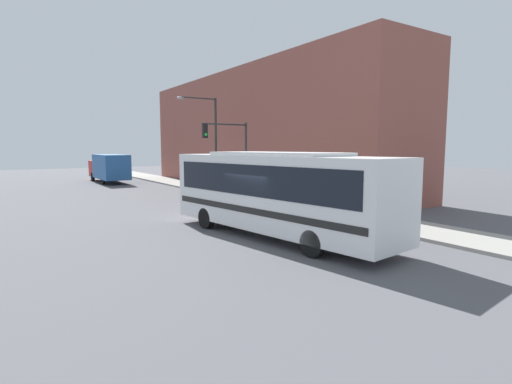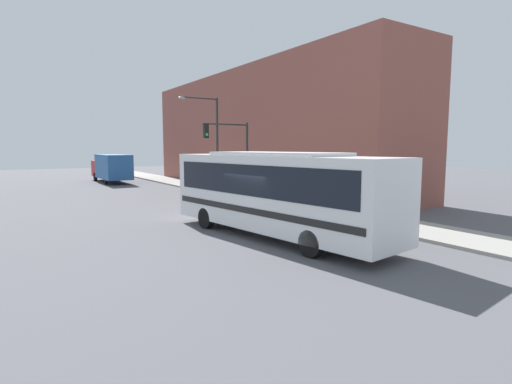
{
  "view_description": "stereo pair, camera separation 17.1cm",
  "coord_description": "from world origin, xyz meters",
  "px_view_note": "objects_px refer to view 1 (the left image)",
  "views": [
    {
      "loc": [
        -8.84,
        -12.72,
        3.53
      ],
      "look_at": [
        1.32,
        2.77,
        1.45
      ],
      "focal_mm": 28.0,
      "sensor_mm": 36.0,
      "label": 1
    },
    {
      "loc": [
        -8.7,
        -12.81,
        3.53
      ],
      "look_at": [
        1.32,
        2.77,
        1.45
      ],
      "focal_mm": 28.0,
      "sensor_mm": 36.0,
      "label": 2
    }
  ],
  "objects_px": {
    "fire_hydrant": "(313,206)",
    "traffic_light_pole": "(231,146)",
    "pedestrian_near_corner": "(223,178)",
    "pedestrian_mid_block": "(248,182)",
    "city_bus": "(277,189)",
    "street_lamp": "(210,135)",
    "parking_meter": "(252,186)",
    "delivery_truck": "(109,167)"
  },
  "relations": [
    {
      "from": "pedestrian_mid_block",
      "to": "street_lamp",
      "type": "bearing_deg",
      "value": 118.97
    },
    {
      "from": "pedestrian_near_corner",
      "to": "parking_meter",
      "type": "bearing_deg",
      "value": -99.45
    },
    {
      "from": "fire_hydrant",
      "to": "pedestrian_mid_block",
      "type": "xyz_separation_m",
      "value": [
        1.34,
        8.66,
        0.58
      ]
    },
    {
      "from": "traffic_light_pole",
      "to": "parking_meter",
      "type": "relative_size",
      "value": 3.98
    },
    {
      "from": "fire_hydrant",
      "to": "traffic_light_pole",
      "type": "height_order",
      "value": "traffic_light_pole"
    },
    {
      "from": "traffic_light_pole",
      "to": "street_lamp",
      "type": "xyz_separation_m",
      "value": [
        0.8,
        4.51,
        0.82
      ]
    },
    {
      "from": "delivery_truck",
      "to": "traffic_light_pole",
      "type": "xyz_separation_m",
      "value": [
        3.38,
        -18.7,
        2.04
      ]
    },
    {
      "from": "city_bus",
      "to": "fire_hydrant",
      "type": "distance_m",
      "value": 5.96
    },
    {
      "from": "city_bus",
      "to": "traffic_light_pole",
      "type": "xyz_separation_m",
      "value": [
        3.77,
        10.21,
        1.68
      ]
    },
    {
      "from": "traffic_light_pole",
      "to": "city_bus",
      "type": "bearing_deg",
      "value": -110.27
    },
    {
      "from": "delivery_truck",
      "to": "street_lamp",
      "type": "height_order",
      "value": "street_lamp"
    },
    {
      "from": "delivery_truck",
      "to": "parking_meter",
      "type": "xyz_separation_m",
      "value": [
        4.39,
        -19.69,
        -0.55
      ]
    },
    {
      "from": "city_bus",
      "to": "pedestrian_near_corner",
      "type": "relative_size",
      "value": 5.73
    },
    {
      "from": "traffic_light_pole",
      "to": "pedestrian_mid_block",
      "type": "bearing_deg",
      "value": 36.07
    },
    {
      "from": "parking_meter",
      "to": "street_lamp",
      "type": "bearing_deg",
      "value": 92.11
    },
    {
      "from": "traffic_light_pole",
      "to": "pedestrian_near_corner",
      "type": "relative_size",
      "value": 2.68
    },
    {
      "from": "delivery_truck",
      "to": "fire_hydrant",
      "type": "height_order",
      "value": "delivery_truck"
    },
    {
      "from": "traffic_light_pole",
      "to": "street_lamp",
      "type": "bearing_deg",
      "value": 79.89
    },
    {
      "from": "fire_hydrant",
      "to": "parking_meter",
      "type": "xyz_separation_m",
      "value": [
        0.0,
        5.95,
        0.52
      ]
    },
    {
      "from": "city_bus",
      "to": "traffic_light_pole",
      "type": "height_order",
      "value": "traffic_light_pole"
    },
    {
      "from": "city_bus",
      "to": "pedestrian_mid_block",
      "type": "distance_m",
      "value": 13.43
    },
    {
      "from": "fire_hydrant",
      "to": "traffic_light_pole",
      "type": "distance_m",
      "value": 7.68
    },
    {
      "from": "fire_hydrant",
      "to": "street_lamp",
      "type": "distance_m",
      "value": 12.11
    },
    {
      "from": "street_lamp",
      "to": "city_bus",
      "type": "bearing_deg",
      "value": -107.27
    },
    {
      "from": "fire_hydrant",
      "to": "pedestrian_near_corner",
      "type": "height_order",
      "value": "pedestrian_near_corner"
    },
    {
      "from": "fire_hydrant",
      "to": "parking_meter",
      "type": "bearing_deg",
      "value": 90.0
    },
    {
      "from": "fire_hydrant",
      "to": "street_lamp",
      "type": "bearing_deg",
      "value": 91.01
    },
    {
      "from": "pedestrian_mid_block",
      "to": "traffic_light_pole",
      "type": "bearing_deg",
      "value": -143.93
    },
    {
      "from": "delivery_truck",
      "to": "pedestrian_near_corner",
      "type": "height_order",
      "value": "delivery_truck"
    },
    {
      "from": "parking_meter",
      "to": "fire_hydrant",
      "type": "bearing_deg",
      "value": -90.0
    },
    {
      "from": "pedestrian_mid_block",
      "to": "pedestrian_near_corner",
      "type": "bearing_deg",
      "value": 97.4
    },
    {
      "from": "pedestrian_mid_block",
      "to": "fire_hydrant",
      "type": "bearing_deg",
      "value": -98.83
    },
    {
      "from": "fire_hydrant",
      "to": "parking_meter",
      "type": "height_order",
      "value": "parking_meter"
    },
    {
      "from": "parking_meter",
      "to": "pedestrian_near_corner",
      "type": "relative_size",
      "value": 0.67
    },
    {
      "from": "pedestrian_mid_block",
      "to": "delivery_truck",
      "type": "bearing_deg",
      "value": 108.64
    },
    {
      "from": "traffic_light_pole",
      "to": "fire_hydrant",
      "type": "bearing_deg",
      "value": -81.76
    },
    {
      "from": "traffic_light_pole",
      "to": "pedestrian_mid_block",
      "type": "distance_m",
      "value": 3.86
    },
    {
      "from": "street_lamp",
      "to": "pedestrian_near_corner",
      "type": "bearing_deg",
      "value": 10.89
    },
    {
      "from": "delivery_truck",
      "to": "parking_meter",
      "type": "height_order",
      "value": "delivery_truck"
    },
    {
      "from": "pedestrian_near_corner",
      "to": "pedestrian_mid_block",
      "type": "bearing_deg",
      "value": -82.6
    },
    {
      "from": "city_bus",
      "to": "street_lamp",
      "type": "relative_size",
      "value": 1.51
    },
    {
      "from": "parking_meter",
      "to": "pedestrian_near_corner",
      "type": "xyz_separation_m",
      "value": [
        0.95,
        5.72,
        0.11
      ]
    }
  ]
}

